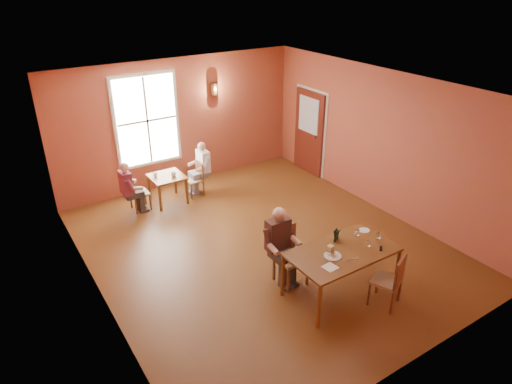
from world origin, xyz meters
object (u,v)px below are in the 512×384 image
chair_empty (386,280)px  chair_diner_white (194,179)px  main_table (340,272)px  diner_main (293,251)px  second_table (168,189)px  chair_diner_main (291,257)px  diner_maroon (137,186)px  diner_white (195,171)px  chair_diner_maroon (140,192)px

chair_empty → chair_diner_white: bearing=75.5°
main_table → diner_main: size_ratio=1.33×
main_table → chair_diner_white: main_table is taller
main_table → diner_main: diner_main is taller
chair_empty → second_table: size_ratio=1.26×
main_table → chair_diner_main: bearing=127.6°
chair_empty → second_table: (-1.45, 5.10, -0.14)m
chair_diner_white → diner_maroon: (-1.33, 0.00, 0.18)m
chair_diner_white → second_table: bearing=90.0°
second_table → diner_white: size_ratio=0.62×
chair_diner_main → second_table: bearing=-82.0°
second_table → diner_white: bearing=0.0°
main_table → chair_diner_main: 0.83m
second_table → chair_diner_maroon: size_ratio=0.88×
chair_diner_white → diner_white: (0.03, 0.00, 0.20)m
diner_white → chair_diner_main: bearing=177.9°
main_table → chair_empty: chair_empty is taller
second_table → chair_diner_white: size_ratio=0.92×
diner_main → diner_maroon: (-1.22, 3.89, -0.07)m
main_table → diner_maroon: 4.83m
second_table → diner_maroon: (-0.68, 0.00, 0.26)m
chair_diner_white → diner_white: bearing=-90.0°
chair_diner_maroon → diner_maroon: 0.17m
second_table → chair_diner_maroon: 0.66m
main_table → chair_diner_maroon: (-1.69, 4.51, 0.00)m
diner_white → chair_diner_maroon: bearing=90.0°
diner_white → diner_maroon: (-1.36, 0.00, -0.01)m
main_table → diner_white: bearing=94.6°
chair_diner_main → chair_empty: size_ratio=1.10×
main_table → second_table: 4.63m
diner_main → chair_diner_maroon: size_ratio=1.58×
second_table → chair_diner_maroon: (-0.65, 0.00, 0.09)m
chair_diner_white → diner_maroon: size_ratio=0.68×
chair_diner_main → chair_diner_white: 3.87m
diner_main → chair_empty: (0.91, -1.21, -0.19)m
diner_maroon → chair_diner_maroon: bearing=90.0°
chair_diner_main → chair_diner_white: (0.11, 3.86, -0.11)m
main_table → diner_white: diner_white is taller
chair_empty → second_table: chair_empty is taller
main_table → diner_white: size_ratio=1.47×
chair_diner_white → chair_empty: bearing=-171.1°
chair_diner_white → diner_maroon: bearing=90.0°
second_table → diner_maroon: diner_maroon is taller
chair_diner_white → diner_maroon: 1.34m
second_table → diner_maroon: bearing=180.0°
diner_maroon → chair_diner_main: bearing=17.5°
chair_empty → chair_diner_maroon: (-2.10, 5.10, -0.05)m
chair_diner_main → diner_maroon: diner_maroon is taller
diner_main → chair_diner_maroon: 4.08m
chair_diner_white → chair_diner_maroon: size_ratio=0.96×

